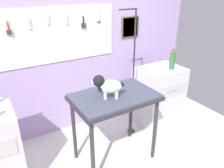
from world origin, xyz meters
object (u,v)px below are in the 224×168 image
Objects in this scene: grooming_arm at (133,81)px; cabinet_right at (158,95)px; dog at (107,86)px; soda_bottle at (172,60)px; grooming_table at (115,102)px.

grooming_arm reaches higher than cabinet_right.
soda_bottle is (1.26, 0.29, -0.00)m from dog.
soda_bottle reaches higher than dog.
grooming_table is 0.60m from grooming_arm.
dog is 1.34m from cabinet_right.
dog is (-0.10, -0.01, 0.24)m from grooming_table.
grooming_table is 1.16m from cabinet_right.
dog is at bearing -176.17° from grooming_table.
soda_bottle reaches higher than cabinet_right.
soda_bottle is at bearing 13.69° from grooming_table.
cabinet_right is at bearing 18.38° from dog.
dog is at bearing -167.08° from soda_bottle.
soda_bottle is (1.16, 0.28, 0.24)m from grooming_table.
grooming_arm is at bearing 175.88° from soda_bottle.
grooming_arm reaches higher than soda_bottle.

